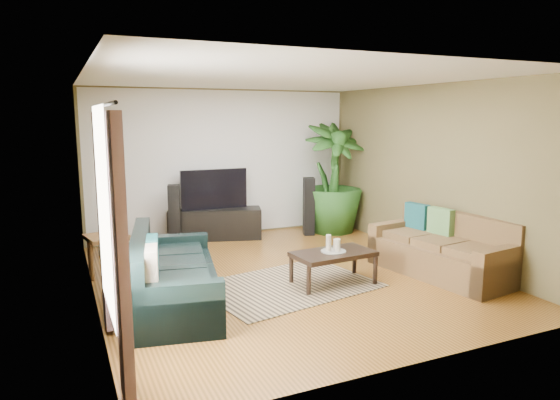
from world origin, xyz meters
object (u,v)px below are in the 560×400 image
television (214,189)px  potted_plant (332,178)px  coffee_table (333,268)px  sofa_right (441,245)px  speaker_left (175,216)px  sofa_left (174,269)px  vase (110,227)px  side_table (108,255)px  tv_stand (215,224)px  pedestal (112,246)px  speaker_right (309,206)px

television → potted_plant: (2.23, -0.36, 0.13)m
coffee_table → sofa_right: bearing=-14.8°
television → speaker_left: 0.89m
sofa_left → speaker_left: size_ratio=2.08×
coffee_table → potted_plant: (1.52, 2.68, 0.82)m
sofa_right → vase: sofa_right is taller
coffee_table → television: size_ratio=0.88×
speaker_left → vase: 1.09m
side_table → sofa_left: bearing=-68.2°
tv_stand → vase: bearing=-150.3°
speaker_left → television: bearing=32.5°
sofa_right → coffee_table: size_ratio=1.87×
potted_plant → sofa_right: bearing=-88.9°
pedestal → potted_plant: bearing=0.9°
tv_stand → pedestal: size_ratio=5.16×
speaker_left → potted_plant: bearing=13.8°
speaker_right → television: bearing=-176.6°
potted_plant → speaker_right: bearing=-173.5°
sofa_left → vase: sofa_left is taller
sofa_left → speaker_right: bearing=-40.0°
television → side_table: (-1.98, -1.38, -0.63)m
television → speaker_right: (1.70, -0.42, -0.37)m
coffee_table → speaker_left: speaker_left is taller
sofa_right → coffee_table: bearing=-108.3°
speaker_right → pedestal: 3.57m
sofa_left → television: size_ratio=1.81×
sofa_right → television: (-2.29, 3.32, 0.49)m
speaker_left → speaker_right: size_ratio=0.98×
television → pedestal: television is taller
coffee_table → side_table: size_ratio=1.90×
speaker_right → coffee_table: bearing=-93.4°
television → vase: size_ratio=2.96×
pedestal → side_table: size_ratio=0.57×
coffee_table → speaker_left: (-1.49, 2.82, 0.31)m
tv_stand → vase: size_ratio=4.03×
speaker_left → side_table: speaker_left is taller
potted_plant → speaker_left: bearing=177.4°
pedestal → speaker_right: bearing=0.1°
coffee_table → speaker_left: bearing=113.0°
sofa_left → speaker_right: speaker_right is taller
sofa_right → coffee_table: 1.61m
sofa_left → speaker_left: 2.75m
side_table → vase: bearing=81.7°
vase → television: bearing=13.1°
television → pedestal: 2.04m
sofa_right → speaker_left: 4.36m
tv_stand → speaker_right: bearing=2.7°
television → pedestal: size_ratio=3.79×
television → potted_plant: 2.26m
sofa_right → potted_plant: (-0.06, 2.96, 0.62)m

